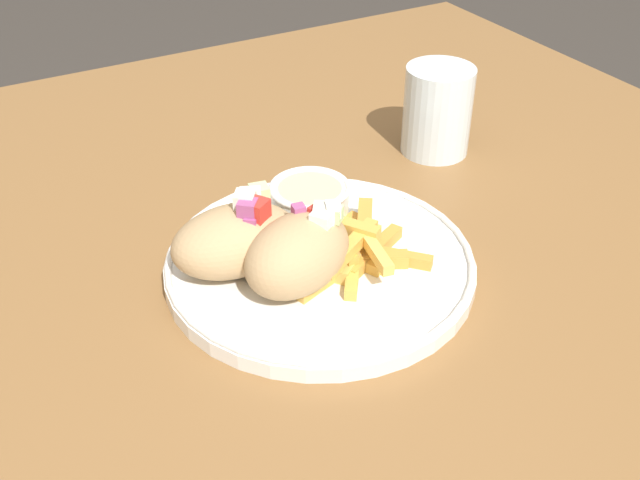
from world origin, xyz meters
TOP-DOWN VIEW (x-y plane):
  - table at (0.00, 0.00)m, footprint 1.12×1.12m
  - plate at (0.01, 0.01)m, footprint 0.27×0.27m
  - pita_sandwich_near at (-0.03, -0.01)m, footprint 0.12×0.11m
  - pita_sandwich_far at (-0.06, 0.04)m, footprint 0.11×0.08m
  - fries_pile at (0.03, -0.00)m, footprint 0.12×0.12m
  - sauce_ramekin at (0.03, 0.07)m, footprint 0.07×0.07m
  - water_glass at (0.23, 0.14)m, footprint 0.07×0.07m

SIDE VIEW (x-z plane):
  - table at x=0.00m, z-range 0.28..0.99m
  - plate at x=0.01m, z-range 0.71..0.73m
  - fries_pile at x=0.03m, z-range 0.72..0.76m
  - sauce_ramekin at x=0.03m, z-range 0.73..0.77m
  - pita_sandwich_far at x=-0.06m, z-range 0.72..0.79m
  - water_glass at x=0.23m, z-range 0.71..0.81m
  - pita_sandwich_near at x=-0.03m, z-range 0.72..0.79m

